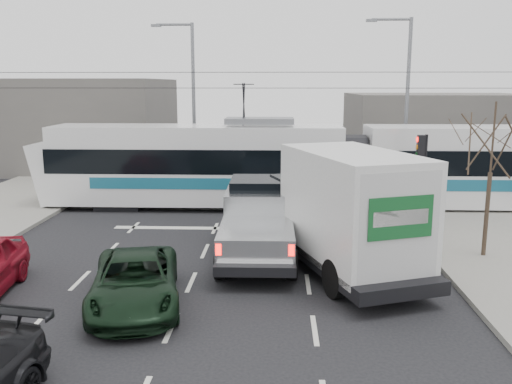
{
  "coord_description": "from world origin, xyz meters",
  "views": [
    {
      "loc": [
        0.81,
        -14.89,
        5.69
      ],
      "look_at": [
        0.01,
        4.52,
        1.8
      ],
      "focal_mm": 38.0,
      "sensor_mm": 36.0,
      "label": 1
    }
  ],
  "objects_px": {
    "box_truck": "(342,211)",
    "navy_pickup": "(338,197)",
    "silver_pickup": "(258,219)",
    "bare_tree": "(493,145)",
    "street_lamp_near": "(404,95)",
    "green_car": "(135,281)",
    "tram": "(352,165)",
    "street_lamp_far": "(190,94)",
    "traffic_signal": "(422,160)"
  },
  "relations": [
    {
      "from": "box_truck",
      "to": "navy_pickup",
      "type": "relative_size",
      "value": 1.5
    },
    {
      "from": "silver_pickup",
      "to": "navy_pickup",
      "type": "xyz_separation_m",
      "value": [
        3.15,
        4.42,
        -0.16
      ]
    },
    {
      "from": "bare_tree",
      "to": "navy_pickup",
      "type": "relative_size",
      "value": 0.94
    },
    {
      "from": "street_lamp_near",
      "to": "green_car",
      "type": "relative_size",
      "value": 1.89
    },
    {
      "from": "tram",
      "to": "navy_pickup",
      "type": "relative_size",
      "value": 5.24
    },
    {
      "from": "street_lamp_far",
      "to": "tram",
      "type": "height_order",
      "value": "street_lamp_far"
    },
    {
      "from": "box_truck",
      "to": "navy_pickup",
      "type": "xyz_separation_m",
      "value": [
        0.54,
        6.03,
        -0.82
      ]
    },
    {
      "from": "box_truck",
      "to": "traffic_signal",
      "type": "bearing_deg",
      "value": 34.85
    },
    {
      "from": "traffic_signal",
      "to": "navy_pickup",
      "type": "height_order",
      "value": "traffic_signal"
    },
    {
      "from": "street_lamp_far",
      "to": "traffic_signal",
      "type": "bearing_deg",
      "value": -41.72
    },
    {
      "from": "silver_pickup",
      "to": "navy_pickup",
      "type": "relative_size",
      "value": 1.27
    },
    {
      "from": "traffic_signal",
      "to": "tram",
      "type": "height_order",
      "value": "tram"
    },
    {
      "from": "traffic_signal",
      "to": "street_lamp_far",
      "type": "bearing_deg",
      "value": 138.28
    },
    {
      "from": "bare_tree",
      "to": "navy_pickup",
      "type": "bearing_deg",
      "value": 131.73
    },
    {
      "from": "tram",
      "to": "silver_pickup",
      "type": "distance_m",
      "value": 8.15
    },
    {
      "from": "traffic_signal",
      "to": "bare_tree",
      "type": "bearing_deg",
      "value": -74.24
    },
    {
      "from": "navy_pickup",
      "to": "street_lamp_near",
      "type": "bearing_deg",
      "value": 70.77
    },
    {
      "from": "tram",
      "to": "green_car",
      "type": "relative_size",
      "value": 5.83
    },
    {
      "from": "traffic_signal",
      "to": "box_truck",
      "type": "bearing_deg",
      "value": -125.43
    },
    {
      "from": "street_lamp_near",
      "to": "street_lamp_far",
      "type": "relative_size",
      "value": 1.0
    },
    {
      "from": "bare_tree",
      "to": "traffic_signal",
      "type": "bearing_deg",
      "value": 105.76
    },
    {
      "from": "bare_tree",
      "to": "silver_pickup",
      "type": "distance_m",
      "value": 7.89
    },
    {
      "from": "silver_pickup",
      "to": "street_lamp_far",
      "type": "bearing_deg",
      "value": 107.73
    },
    {
      "from": "navy_pickup",
      "to": "street_lamp_far",
      "type": "bearing_deg",
      "value": 142.53
    },
    {
      "from": "navy_pickup",
      "to": "box_truck",
      "type": "bearing_deg",
      "value": -83.32
    },
    {
      "from": "silver_pickup",
      "to": "box_truck",
      "type": "xyz_separation_m",
      "value": [
        2.61,
        -1.61,
        0.66
      ]
    },
    {
      "from": "street_lamp_near",
      "to": "navy_pickup",
      "type": "relative_size",
      "value": 1.7
    },
    {
      "from": "street_lamp_near",
      "to": "street_lamp_far",
      "type": "height_order",
      "value": "same"
    },
    {
      "from": "traffic_signal",
      "to": "box_truck",
      "type": "relative_size",
      "value": 0.45
    },
    {
      "from": "traffic_signal",
      "to": "tram",
      "type": "bearing_deg",
      "value": 123.37
    },
    {
      "from": "street_lamp_near",
      "to": "tram",
      "type": "xyz_separation_m",
      "value": [
        -3.09,
        -4.09,
        -3.1
      ]
    },
    {
      "from": "silver_pickup",
      "to": "box_truck",
      "type": "bearing_deg",
      "value": -32.19
    },
    {
      "from": "street_lamp_far",
      "to": "box_truck",
      "type": "bearing_deg",
      "value": -64.71
    },
    {
      "from": "navy_pickup",
      "to": "green_car",
      "type": "bearing_deg",
      "value": -112.63
    },
    {
      "from": "street_lamp_far",
      "to": "green_car",
      "type": "relative_size",
      "value": 1.89
    },
    {
      "from": "bare_tree",
      "to": "navy_pickup",
      "type": "height_order",
      "value": "bare_tree"
    },
    {
      "from": "street_lamp_far",
      "to": "box_truck",
      "type": "xyz_separation_m",
      "value": [
        6.95,
        -14.71,
        -3.25
      ]
    },
    {
      "from": "traffic_signal",
      "to": "street_lamp_near",
      "type": "height_order",
      "value": "street_lamp_near"
    },
    {
      "from": "street_lamp_near",
      "to": "box_truck",
      "type": "distance_m",
      "value": 13.89
    },
    {
      "from": "traffic_signal",
      "to": "street_lamp_far",
      "type": "relative_size",
      "value": 0.4
    },
    {
      "from": "tram",
      "to": "navy_pickup",
      "type": "distance_m",
      "value": 2.91
    },
    {
      "from": "box_truck",
      "to": "tram",
      "type": "bearing_deg",
      "value": 60.65
    },
    {
      "from": "box_truck",
      "to": "navy_pickup",
      "type": "height_order",
      "value": "box_truck"
    },
    {
      "from": "bare_tree",
      "to": "street_lamp_near",
      "type": "xyz_separation_m",
      "value": [
        -0.29,
        11.5,
        1.32
      ]
    },
    {
      "from": "green_car",
      "to": "traffic_signal",
      "type": "bearing_deg",
      "value": 29.67
    },
    {
      "from": "street_lamp_near",
      "to": "street_lamp_far",
      "type": "bearing_deg",
      "value": 170.13
    },
    {
      "from": "street_lamp_far",
      "to": "silver_pickup",
      "type": "bearing_deg",
      "value": -71.68
    },
    {
      "from": "silver_pickup",
      "to": "green_car",
      "type": "height_order",
      "value": "silver_pickup"
    },
    {
      "from": "silver_pickup",
      "to": "box_truck",
      "type": "relative_size",
      "value": 0.84
    },
    {
      "from": "bare_tree",
      "to": "traffic_signal",
      "type": "relative_size",
      "value": 1.39
    }
  ]
}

